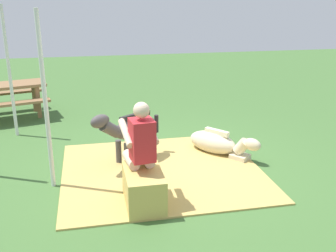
{
  "coord_description": "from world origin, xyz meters",
  "views": [
    {
      "loc": [
        -5.62,
        1.2,
        2.57
      ],
      "look_at": [
        0.3,
        -0.02,
        0.55
      ],
      "focal_mm": 42.38,
      "sensor_mm": 36.0,
      "label": 1
    }
  ],
  "objects": [
    {
      "name": "ground_plane",
      "position": [
        0.0,
        0.0,
        0.0
      ],
      "size": [
        24.0,
        24.0,
        0.0
      ],
      "primitive_type": "plane",
      "color": "#426B33"
    },
    {
      "name": "hay_patch",
      "position": [
        -0.21,
        0.18,
        0.01
      ],
      "size": [
        2.68,
        2.97,
        0.02
      ],
      "primitive_type": "cube",
      "color": "tan",
      "rests_on": "ground"
    },
    {
      "name": "hay_bale",
      "position": [
        -1.16,
        0.59,
        0.24
      ],
      "size": [
        0.78,
        0.46,
        0.47
      ],
      "primitive_type": "cube",
      "color": "tan",
      "rests_on": "ground"
    },
    {
      "name": "person_seated",
      "position": [
        -1.0,
        0.61,
        0.75
      ],
      "size": [
        0.69,
        0.47,
        1.35
      ],
      "color": "beige",
      "rests_on": "ground"
    },
    {
      "name": "pony_standing",
      "position": [
        0.25,
        0.58,
        0.56
      ],
      "size": [
        0.92,
        1.17,
        0.92
      ],
      "color": "#4C4747",
      "rests_on": "ground"
    },
    {
      "name": "pony_lying",
      "position": [
        0.3,
        -0.87,
        0.19
      ],
      "size": [
        1.21,
        1.05,
        0.42
      ],
      "color": "beige",
      "rests_on": "ground"
    },
    {
      "name": "tent_pole_left",
      "position": [
        -0.37,
        1.76,
        1.21
      ],
      "size": [
        0.06,
        0.06,
        2.41
      ],
      "primitive_type": "cylinder",
      "color": "silver",
      "rests_on": "ground"
    },
    {
      "name": "tent_pole_right",
      "position": [
        1.96,
        2.59,
        1.21
      ],
      "size": [
        0.06,
        0.06,
        2.41
      ],
      "primitive_type": "cylinder",
      "color": "silver",
      "rests_on": "ground"
    },
    {
      "name": "picnic_bench",
      "position": [
        3.17,
        2.87,
        0.58
      ],
      "size": [
        1.65,
        1.79,
        0.75
      ],
      "color": "olive",
      "rests_on": "ground"
    }
  ]
}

